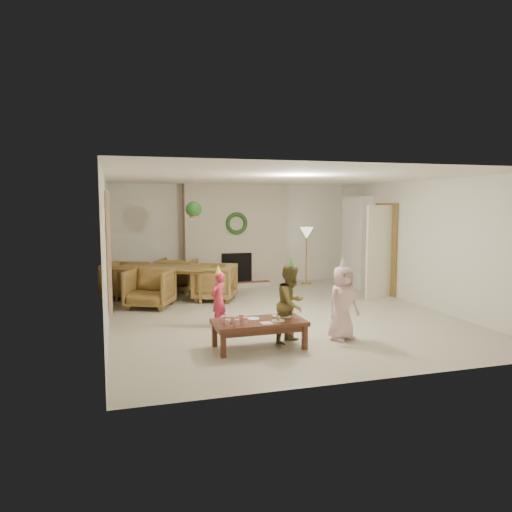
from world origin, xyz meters
name	(u,v)px	position (x,y,z in m)	size (l,w,h in m)	color
floor	(278,314)	(0.00, 0.00, 0.00)	(7.00, 7.00, 0.00)	#B7B29E
ceiling	(278,178)	(0.00, 0.00, 2.50)	(7.00, 7.00, 0.00)	white
wall_back	(233,235)	(0.00, 3.50, 1.25)	(7.00, 7.00, 0.00)	silver
wall_front	(378,274)	(0.00, -3.50, 1.25)	(7.00, 7.00, 0.00)	silver
wall_left	(106,252)	(-3.00, 0.00, 1.25)	(7.00, 7.00, 0.00)	silver
wall_right	(420,243)	(3.00, 0.00, 1.25)	(7.00, 7.00, 0.00)	silver
fireplace_mass	(234,235)	(0.00, 3.30, 1.25)	(2.50, 0.40, 2.50)	maroon
fireplace_hearth	(238,285)	(0.00, 2.95, 0.06)	(1.60, 0.30, 0.12)	maroon
fireplace_firebox	(236,268)	(0.00, 3.12, 0.45)	(0.75, 0.12, 0.75)	black
fireplace_wreath	(237,223)	(0.00, 3.07, 1.55)	(0.54, 0.54, 0.10)	#1A4218
floor_lamp_base	(306,283)	(1.80, 3.00, 0.01)	(0.27, 0.27, 0.03)	gold
floor_lamp_post	(306,257)	(1.80, 3.00, 0.67)	(0.03, 0.03, 1.29)	gold
floor_lamp_shade	(307,233)	(1.80, 3.00, 1.29)	(0.34, 0.34, 0.29)	beige
bookshelf_carcass	(357,242)	(2.84, 2.30, 1.10)	(0.30, 1.00, 2.20)	white
bookshelf_shelf_a	(356,268)	(2.82, 2.30, 0.45)	(0.30, 0.92, 0.03)	white
bookshelf_shelf_b	(356,252)	(2.82, 2.30, 0.85)	(0.30, 0.92, 0.03)	white
bookshelf_shelf_c	(356,236)	(2.82, 2.30, 1.25)	(0.30, 0.92, 0.03)	white
bookshelf_shelf_d	(357,219)	(2.82, 2.30, 1.65)	(0.30, 0.92, 0.03)	white
books_row_lower	(358,263)	(2.80, 2.15, 0.59)	(0.20, 0.40, 0.24)	maroon
books_row_mid	(354,246)	(2.80, 2.35, 0.99)	(0.20, 0.44, 0.24)	#264B8D
books_row_upper	(358,231)	(2.80, 2.20, 1.38)	(0.20, 0.36, 0.22)	gold
door_frame	(385,249)	(2.96, 1.20, 1.02)	(0.05, 0.86, 2.04)	brown
door_leaf	(379,252)	(2.58, 0.82, 1.00)	(0.05, 0.80, 2.00)	beige
curtain_panel	(109,250)	(-2.96, 0.20, 1.25)	(0.06, 1.20, 2.00)	#CEB691
dining_table	(164,283)	(-1.86, 2.03, 0.35)	(1.99, 1.11, 0.70)	brown
dining_chair_near	(150,288)	(-2.23, 1.23, 0.39)	(0.83, 0.85, 0.77)	brown
dining_chair_far	(177,275)	(-1.50, 2.82, 0.39)	(0.83, 0.85, 0.77)	brown
dining_chair_left	(125,280)	(-2.66, 2.39, 0.39)	(0.83, 0.85, 0.77)	brown
dining_chair_right	(214,282)	(-0.87, 1.57, 0.39)	(0.83, 0.85, 0.77)	brown
hanging_plant_cord	(193,198)	(-1.30, 1.50, 2.15)	(0.01, 0.01, 0.70)	tan
hanging_plant_pot	(194,215)	(-1.30, 1.50, 1.80)	(0.16, 0.16, 0.12)	#A74E35
hanging_plant_foliage	(193,209)	(-1.30, 1.50, 1.92)	(0.32, 0.32, 0.32)	#194617
coffee_table_top	(259,323)	(-0.94, -1.92, 0.37)	(1.30, 0.65, 0.06)	#4F291A
coffee_table_apron	(259,327)	(-0.94, -1.92, 0.30)	(1.20, 0.55, 0.08)	#4F291A
coffee_leg_fl	(223,345)	(-1.52, -2.19, 0.17)	(0.07, 0.07, 0.34)	#4F291A
coffee_leg_fr	(305,338)	(-0.34, -2.17, 0.17)	(0.07, 0.07, 0.34)	#4F291A
coffee_leg_bl	(214,335)	(-1.53, -1.66, 0.17)	(0.07, 0.07, 0.34)	#4F291A
coffee_leg_br	(291,328)	(-0.35, -1.64, 0.17)	(0.07, 0.07, 0.34)	#4F291A
cup_a	(227,322)	(-1.43, -2.08, 0.44)	(0.07, 0.07, 0.09)	silver
cup_b	(224,319)	(-1.44, -1.88, 0.44)	(0.07, 0.07, 0.09)	silver
cup_c	(237,323)	(-1.31, -2.12, 0.44)	(0.07, 0.07, 0.09)	silver
cup_d	(233,319)	(-1.32, -1.93, 0.44)	(0.07, 0.07, 0.09)	silver
cup_e	(245,321)	(-1.18, -2.04, 0.44)	(0.07, 0.07, 0.09)	silver
cup_f	(241,317)	(-1.18, -1.84, 0.44)	(0.07, 0.07, 0.09)	silver
plate_a	(253,318)	(-0.99, -1.80, 0.40)	(0.18, 0.18, 0.01)	white
plate_b	(278,321)	(-0.69, -2.01, 0.40)	(0.18, 0.18, 0.01)	white
plate_c	(286,316)	(-0.49, -1.81, 0.40)	(0.18, 0.18, 0.01)	white
food_scoop	(278,318)	(-0.69, -2.01, 0.44)	(0.07, 0.07, 0.07)	tan
napkin_left	(267,323)	(-0.88, -2.10, 0.40)	(0.15, 0.15, 0.01)	#FFBBD4
napkin_right	(278,316)	(-0.59, -1.73, 0.40)	(0.15, 0.15, 0.01)	#FFBBD4
child_red	(218,299)	(-1.24, -0.56, 0.46)	(0.33, 0.22, 0.91)	#BC2843
party_hat_red	(218,270)	(-1.24, -0.56, 0.95)	(0.13, 0.13, 0.17)	#FFF454
child_plaid	(291,304)	(-0.40, -1.79, 0.58)	(0.56, 0.44, 1.16)	brown
party_hat_plaid	(292,262)	(-0.40, -1.79, 1.20)	(0.14, 0.14, 0.19)	#5CBC50
child_pink	(343,303)	(0.39, -1.85, 0.56)	(0.55, 0.36, 1.12)	beige
party_hat_pink	(343,263)	(0.39, -1.85, 1.16)	(0.15, 0.15, 0.20)	#B3B2B9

